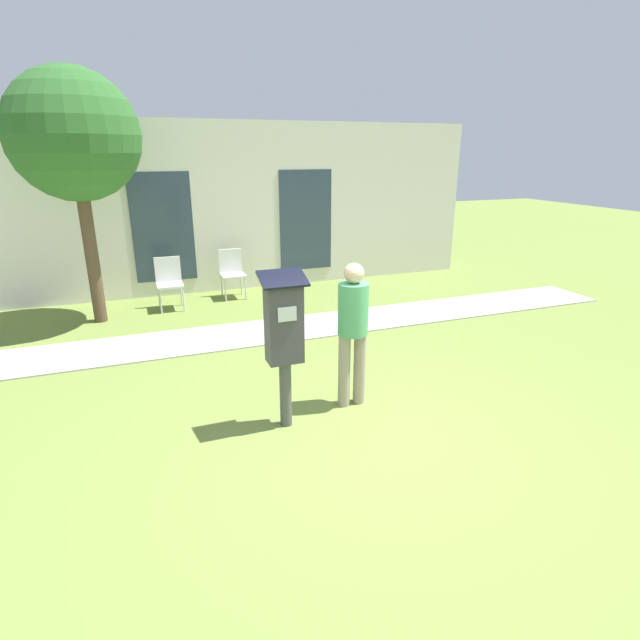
# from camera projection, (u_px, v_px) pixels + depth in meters

# --- Properties ---
(ground_plane) EXTENTS (40.00, 40.00, 0.00)m
(ground_plane) POSITION_uv_depth(u_px,v_px,m) (373.00, 440.00, 4.82)
(ground_plane) COLOR olive
(sidewalk) EXTENTS (12.00, 1.10, 0.02)m
(sidewalk) POSITION_uv_depth(u_px,v_px,m) (278.00, 330.00, 7.74)
(sidewalk) COLOR #A3A099
(sidewalk) RESTS_ON ground
(building_facade) EXTENTS (10.00, 0.26, 3.20)m
(building_facade) POSITION_uv_depth(u_px,v_px,m) (236.00, 208.00, 9.70)
(building_facade) COLOR silver
(building_facade) RESTS_ON ground
(parking_meter) EXTENTS (0.44, 0.31, 1.59)m
(parking_meter) POSITION_uv_depth(u_px,v_px,m) (284.00, 331.00, 4.77)
(parking_meter) COLOR #4C4C4C
(parking_meter) RESTS_ON ground
(person_standing) EXTENTS (0.32, 0.32, 1.58)m
(person_standing) POSITION_uv_depth(u_px,v_px,m) (353.00, 324.00, 5.22)
(person_standing) COLOR gray
(person_standing) RESTS_ON ground
(outdoor_chair_left) EXTENTS (0.44, 0.44, 0.90)m
(outdoor_chair_left) POSITION_uv_depth(u_px,v_px,m) (169.00, 279.00, 8.71)
(outdoor_chair_left) COLOR silver
(outdoor_chair_left) RESTS_ON ground
(outdoor_chair_middle) EXTENTS (0.44, 0.44, 0.90)m
(outdoor_chair_middle) POSITION_uv_depth(u_px,v_px,m) (232.00, 269.00, 9.40)
(outdoor_chair_middle) COLOR silver
(outdoor_chair_middle) RESTS_ON ground
(tree) EXTENTS (1.90, 1.90, 3.82)m
(tree) POSITION_uv_depth(u_px,v_px,m) (74.00, 137.00, 7.28)
(tree) COLOR brown
(tree) RESTS_ON ground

